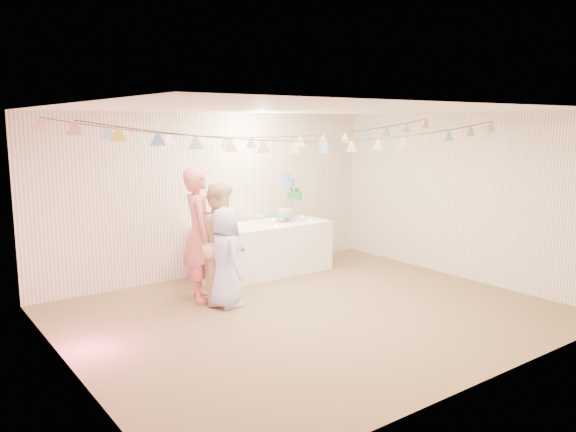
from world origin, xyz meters
TOP-DOWN VIEW (x-y plane):
  - floor at (0.00, 0.00)m, footprint 6.00×6.00m
  - ceiling at (0.00, 0.00)m, footprint 6.00×6.00m
  - back_wall at (0.00, 2.50)m, footprint 6.00×6.00m
  - front_wall at (0.00, -2.50)m, footprint 6.00×6.00m
  - left_wall at (-3.00, 0.00)m, footprint 5.00×5.00m
  - right_wall at (3.00, 0.00)m, footprint 5.00×5.00m
  - table at (0.58, 1.99)m, footprint 2.19×0.88m
  - cake_stand at (1.13, 2.04)m, footprint 0.66×0.39m
  - cake_bottom at (0.98, 1.98)m, footprint 0.31×0.31m
  - cake_middle at (1.31, 2.13)m, footprint 0.27×0.27m
  - cake_top_tier at (1.07, 2.01)m, footprint 0.25×0.25m
  - platter at (0.12, 1.94)m, footprint 0.31×0.31m
  - posy at (0.56, 2.04)m, footprint 0.13×0.13m
  - person_adult_a at (-0.89, 1.37)m, footprint 0.64×0.78m
  - person_adult_b at (-0.68, 1.13)m, footprint 0.93×1.00m
  - person_child at (-0.76, 0.90)m, footprint 0.50×0.70m
  - bunting_back at (0.00, 1.10)m, footprint 5.60×1.10m
  - bunting_front at (0.00, -0.20)m, footprint 5.60×0.90m
  - tealight_0 at (-0.22, 1.84)m, footprint 0.04×0.04m
  - tealight_1 at (0.23, 2.17)m, footprint 0.04×0.04m
  - tealight_2 at (0.68, 1.77)m, footprint 0.04×0.04m
  - tealight_3 at (0.93, 2.21)m, footprint 0.04×0.04m
  - tealight_4 at (1.40, 1.81)m, footprint 0.04×0.04m
  - tealight_5 at (1.48, 2.14)m, footprint 0.04×0.04m

SIDE VIEW (x-z plane):
  - floor at x=0.00m, z-range 0.00..0.00m
  - table at x=0.58m, z-range 0.00..0.82m
  - person_child at x=-0.76m, z-range 0.00..1.35m
  - platter at x=0.12m, z-range 0.75..0.77m
  - posy at x=0.56m, z-range 0.75..0.90m
  - person_adult_b at x=-0.68m, z-range 0.00..1.65m
  - cake_bottom at x=0.98m, z-range 0.76..0.91m
  - tealight_0 at x=-0.22m, z-range 0.82..0.85m
  - tealight_1 at x=0.23m, z-range 0.82..0.85m
  - tealight_2 at x=0.68m, z-range 0.82..0.85m
  - tealight_3 at x=0.93m, z-range 0.82..0.85m
  - tealight_4 at x=1.40m, z-range 0.82..0.85m
  - tealight_5 at x=1.48m, z-range 0.82..0.85m
  - person_adult_a at x=-0.89m, z-range 0.00..1.85m
  - cake_middle at x=1.31m, z-range 1.00..1.22m
  - cake_stand at x=1.13m, z-range 0.75..1.49m
  - back_wall at x=0.00m, z-range 1.30..1.30m
  - front_wall at x=0.00m, z-range 1.30..1.30m
  - left_wall at x=-3.00m, z-range 1.30..1.30m
  - right_wall at x=3.00m, z-range 1.30..1.30m
  - cake_top_tier at x=1.07m, z-range 1.28..1.47m
  - bunting_front at x=0.00m, z-range 2.14..2.50m
  - bunting_back at x=0.00m, z-range 2.15..2.55m
  - ceiling at x=0.00m, z-range 2.60..2.60m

